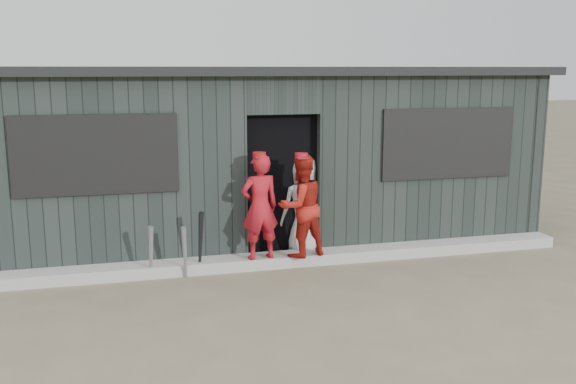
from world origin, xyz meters
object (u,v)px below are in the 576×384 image
object	(u,v)px
bat_left	(151,252)
player_red_right	(301,206)
player_grey_back	(303,207)
player_red_left	(260,207)
bat_mid	(185,253)
dugout	(260,154)
bat_right	(200,243)

from	to	relation	value
bat_left	player_red_right	size ratio (longest dim) A/B	0.54
player_grey_back	player_red_left	bearing A→B (deg)	16.08
bat_left	bat_mid	size ratio (longest dim) A/B	1.05
bat_mid	player_grey_back	bearing A→B (deg)	20.16
player_red_left	dugout	size ratio (longest dim) A/B	0.17
player_red_right	bat_left	bearing A→B (deg)	-15.37
bat_right	bat_mid	bearing A→B (deg)	-146.11
bat_mid	player_red_right	distance (m)	1.62
bat_left	player_grey_back	distance (m)	2.22
player_red_left	dugout	distance (m)	1.89
bat_left	dugout	bearing A→B (deg)	46.17
bat_left	bat_right	world-z (taller)	bat_right
bat_mid	player_grey_back	distance (m)	1.86
bat_right	player_red_left	xyz separation A→B (m)	(0.78, 0.02, 0.42)
bat_left	dugout	xyz separation A→B (m)	(1.80, 1.88, 0.93)
player_grey_back	player_red_right	bearing A→B (deg)	53.72
bat_left	player_red_left	size ratio (longest dim) A/B	0.53
bat_right	dugout	xyz separation A→B (m)	(1.18, 1.80, 0.87)
player_red_left	player_red_right	distance (m)	0.55
bat_mid	player_grey_back	world-z (taller)	player_grey_back
bat_left	player_grey_back	bearing A→B (deg)	14.71
dugout	player_grey_back	bearing A→B (deg)	-76.34
bat_mid	player_red_right	size ratio (longest dim) A/B	0.51
bat_left	dugout	distance (m)	2.76
player_red_right	dugout	world-z (taller)	dugout
bat_left	bat_right	distance (m)	0.63
player_red_right	player_red_left	bearing A→B (deg)	-19.60
bat_mid	player_red_right	xyz separation A→B (m)	(1.54, 0.14, 0.48)
dugout	bat_left	bearing A→B (deg)	-133.83
player_red_right	dugout	distance (m)	1.87
bat_left	dugout	world-z (taller)	dugout
bat_left	bat_mid	distance (m)	0.42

